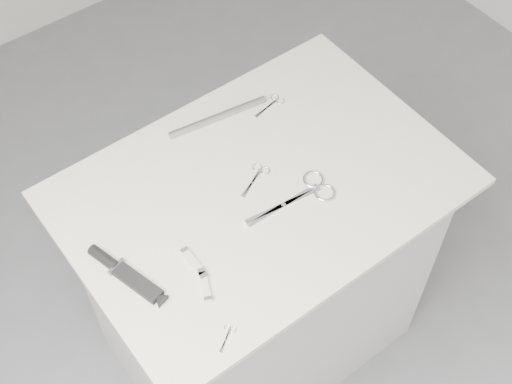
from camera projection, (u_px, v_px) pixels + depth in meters
ground at (259, 339)px, 2.57m from camera, size 4.00×4.00×0.01m
plinth at (260, 277)px, 2.21m from camera, size 0.90×0.60×0.90m
display_board at (260, 188)px, 1.83m from camera, size 1.00×0.70×0.02m
large_shears at (306, 193)px, 1.81m from camera, size 0.25×0.11×0.01m
embroidery_scissors_a at (257, 175)px, 1.84m from camera, size 0.11×0.07×0.00m
embroidery_scissors_b at (272, 103)px, 2.00m from camera, size 0.11×0.05×0.00m
tiny_scissors at (228, 335)px, 1.58m from camera, size 0.06×0.05×0.00m
sheathed_knife at (122, 271)px, 1.67m from camera, size 0.09×0.22×0.03m
pocket_knife_a at (205, 285)px, 1.65m from camera, size 0.05×0.09×0.01m
pocket_knife_b at (194, 263)px, 1.68m from camera, size 0.03×0.10×0.01m
metal_rail at (218, 117)px, 1.95m from camera, size 0.29×0.06×0.02m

